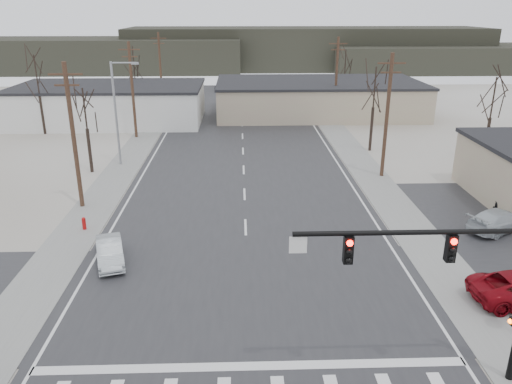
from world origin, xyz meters
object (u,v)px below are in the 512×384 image
at_px(fire_hydrant, 84,223).
at_px(car_far_b, 224,85).
at_px(sedan_crossing, 110,252).
at_px(car_far_a, 242,107).
at_px(car_parked_silver, 500,220).
at_px(traffic_signal_mast, 478,271).

bearing_deg(fire_hydrant, car_far_b, 82.68).
bearing_deg(sedan_crossing, car_far_a, 63.17).
bearing_deg(car_parked_silver, car_far_b, -10.02).
relative_size(fire_hydrant, car_far_a, 0.17).
bearing_deg(traffic_signal_mast, car_parked_silver, 58.65).
distance_m(fire_hydrant, sedan_crossing, 5.19).
xyz_separation_m(sedan_crossing, car_far_a, (7.50, 41.29, 0.12)).
relative_size(traffic_signal_mast, sedan_crossing, 2.32).
bearing_deg(car_far_b, fire_hydrant, -72.44).
height_order(traffic_signal_mast, car_far_a, traffic_signal_mast).
bearing_deg(car_far_b, car_far_a, -56.98).
xyz_separation_m(fire_hydrant, sedan_crossing, (2.70, -4.42, 0.23)).
height_order(traffic_signal_mast, car_parked_silver, traffic_signal_mast).
bearing_deg(car_far_a, traffic_signal_mast, 111.18).
bearing_deg(car_parked_silver, fire_hydrant, 59.84).
bearing_deg(car_far_b, car_parked_silver, -47.13).
distance_m(fire_hydrant, car_parked_silver, 26.17).
distance_m(traffic_signal_mast, car_parked_silver, 15.98).
xyz_separation_m(traffic_signal_mast, car_far_a, (-7.89, 51.07, -3.87)).
distance_m(traffic_signal_mast, fire_hydrant, 23.39).
distance_m(fire_hydrant, car_far_a, 38.25).
bearing_deg(traffic_signal_mast, car_far_a, 98.78).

